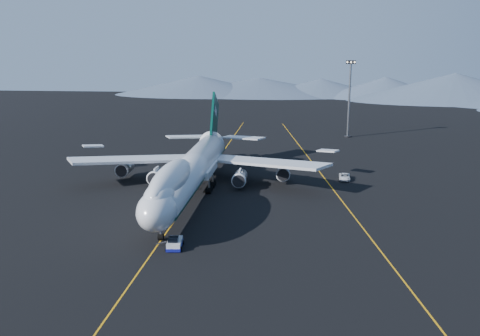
# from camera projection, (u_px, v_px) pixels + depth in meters

# --- Properties ---
(ground) EXTENTS (500.00, 500.00, 0.00)m
(ground) POSITION_uv_depth(u_px,v_px,m) (192.00, 196.00, 113.60)
(ground) COLOR black
(ground) RESTS_ON ground
(taxiway_line_main) EXTENTS (0.25, 220.00, 0.01)m
(taxiway_line_main) POSITION_uv_depth(u_px,v_px,m) (192.00, 196.00, 113.60)
(taxiway_line_main) COLOR orange
(taxiway_line_main) RESTS_ON ground
(taxiway_line_side) EXTENTS (28.08, 198.09, 0.01)m
(taxiway_line_side) POSITION_uv_depth(u_px,v_px,m) (332.00, 188.00, 120.20)
(taxiway_line_side) COLOR orange
(taxiway_line_side) RESTS_ON ground
(boeing_747) EXTENTS (59.62, 72.43, 19.37)m
(boeing_747) POSITION_uv_depth(u_px,v_px,m) (191.00, 169.00, 112.32)
(boeing_747) COLOR silver
(boeing_747) RESTS_ON ground
(pushback_tug) EXTENTS (2.98, 4.74, 1.97)m
(pushback_tug) POSITION_uv_depth(u_px,v_px,m) (175.00, 244.00, 84.57)
(pushback_tug) COLOR silver
(pushback_tug) RESTS_ON ground
(service_van) EXTENTS (2.82, 5.56, 1.51)m
(service_van) POSITION_uv_depth(u_px,v_px,m) (345.00, 177.00, 126.94)
(service_van) COLOR silver
(service_van) RESTS_ON ground
(floodlight_mast) EXTENTS (3.24, 2.43, 26.24)m
(floodlight_mast) POSITION_uv_depth(u_px,v_px,m) (349.00, 99.00, 182.98)
(floodlight_mast) COLOR black
(floodlight_mast) RESTS_ON ground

